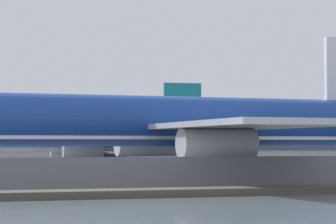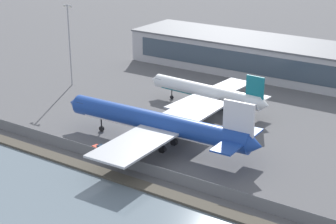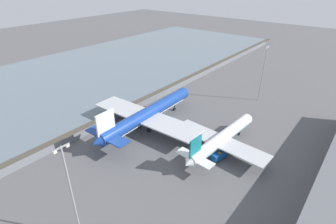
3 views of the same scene
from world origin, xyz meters
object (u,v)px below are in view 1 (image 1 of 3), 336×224
object	(u,v)px
cargo_jet_blue	(176,123)
passenger_jet_white_teal	(74,137)
baggage_tug	(108,180)
ops_van	(107,162)

from	to	relation	value
cargo_jet_blue	passenger_jet_white_teal	distance (m)	27.58
baggage_tug	cargo_jet_blue	bearing A→B (deg)	48.37
passenger_jet_white_teal	ops_van	world-z (taller)	passenger_jet_white_teal
passenger_jet_white_teal	baggage_tug	distance (m)	37.64
passenger_jet_white_teal	baggage_tug	xyz separation A→B (m)	(-4.93, -37.15, -3.48)
cargo_jet_blue	baggage_tug	xyz separation A→B (m)	(-8.76, -9.86, -4.50)
passenger_jet_white_teal	baggage_tug	bearing A→B (deg)	-97.56
passenger_jet_white_teal	baggage_tug	size ratio (longest dim) A/B	10.64
cargo_jet_blue	ops_van	distance (m)	29.40
cargo_jet_blue	ops_van	xyz separation A→B (m)	(0.71, 29.11, -4.03)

